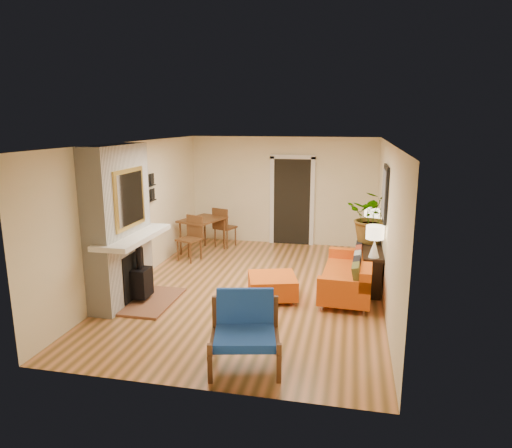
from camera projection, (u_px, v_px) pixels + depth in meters
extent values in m
plane|color=#D48751|center=(254.00, 288.00, 8.26)|extent=(6.50, 6.50, 0.00)
plane|color=white|center=(254.00, 143.00, 7.68)|extent=(6.50, 6.50, 0.00)
plane|color=#FDECC6|center=(282.00, 191.00, 11.07)|extent=(4.50, 0.00, 4.50)
plane|color=#FDECC6|center=(189.00, 280.00, 4.87)|extent=(4.50, 0.00, 4.50)
plane|color=#FDECC6|center=(135.00, 213.00, 8.43)|extent=(0.00, 6.50, 6.50)
plane|color=#FDECC6|center=(387.00, 224.00, 7.51)|extent=(0.00, 6.50, 6.50)
cube|color=black|center=(292.00, 202.00, 11.05)|extent=(0.88, 0.06, 2.10)
cube|color=white|center=(272.00, 201.00, 11.14)|extent=(0.10, 0.08, 2.18)
cube|color=white|center=(312.00, 202.00, 10.94)|extent=(0.10, 0.08, 2.18)
cube|color=white|center=(293.00, 157.00, 10.80)|extent=(1.08, 0.08, 0.10)
cube|color=black|center=(385.00, 193.00, 7.80)|extent=(0.04, 0.85, 0.95)
cube|color=slate|center=(384.00, 193.00, 7.81)|extent=(0.01, 0.70, 0.80)
cube|color=black|center=(145.00, 203.00, 8.73)|extent=(0.06, 0.95, 0.02)
cube|color=black|center=(144.00, 188.00, 8.66)|extent=(0.06, 0.95, 0.02)
cube|color=white|center=(116.00, 191.00, 7.31)|extent=(0.42, 1.50, 1.48)
cube|color=white|center=(121.00, 268.00, 7.59)|extent=(0.42, 1.50, 1.12)
cube|color=white|center=(133.00, 237.00, 7.42)|extent=(0.60, 1.68, 0.08)
cube|color=black|center=(134.00, 276.00, 7.57)|extent=(0.03, 0.72, 0.78)
cube|color=brown|center=(152.00, 301.00, 7.61)|extent=(0.75, 1.30, 0.04)
cube|color=black|center=(140.00, 282.00, 7.57)|extent=(0.30, 0.36, 0.48)
cylinder|color=black|center=(139.00, 257.00, 7.48)|extent=(0.10, 0.10, 0.40)
cube|color=gold|center=(129.00, 198.00, 7.29)|extent=(0.04, 0.95, 0.95)
cube|color=silver|center=(131.00, 198.00, 7.28)|extent=(0.01, 0.82, 0.82)
cylinder|color=silver|center=(322.00, 307.00, 7.31)|extent=(0.04, 0.04, 0.09)
cylinder|color=silver|center=(364.00, 311.00, 7.15)|extent=(0.04, 0.04, 0.09)
cylinder|color=silver|center=(333.00, 273.00, 8.93)|extent=(0.04, 0.04, 0.09)
cylinder|color=silver|center=(367.00, 276.00, 8.77)|extent=(0.04, 0.04, 0.09)
cube|color=orange|center=(347.00, 280.00, 8.00)|extent=(0.93, 1.97, 0.28)
cube|color=orange|center=(367.00, 265.00, 7.85)|extent=(0.28, 1.94, 0.32)
cube|color=orange|center=(344.00, 285.00, 7.11)|extent=(0.84, 0.21, 0.18)
cube|color=orange|center=(351.00, 254.00, 8.78)|extent=(0.84, 0.21, 0.18)
cube|color=brown|center=(357.00, 276.00, 7.18)|extent=(0.20, 0.38, 0.38)
cube|color=black|center=(358.00, 269.00, 7.53)|extent=(0.20, 0.38, 0.38)
cube|color=gray|center=(359.00, 262.00, 7.87)|extent=(0.20, 0.38, 0.38)
cube|color=#9B351C|center=(360.00, 257.00, 8.18)|extent=(0.20, 0.38, 0.38)
cube|color=black|center=(361.00, 252.00, 8.53)|extent=(0.20, 0.38, 0.38)
cylinder|color=silver|center=(255.00, 304.00, 7.46)|extent=(0.05, 0.05, 0.06)
cylinder|color=silver|center=(293.00, 303.00, 7.50)|extent=(0.05, 0.05, 0.06)
cylinder|color=silver|center=(252.00, 290.00, 8.08)|extent=(0.05, 0.05, 0.06)
cylinder|color=silver|center=(288.00, 289.00, 8.12)|extent=(0.05, 0.05, 0.06)
cube|color=orange|center=(272.00, 285.00, 7.74)|extent=(0.97, 0.97, 0.33)
cube|color=brown|center=(212.00, 342.00, 5.56)|extent=(0.23, 0.82, 0.06)
cube|color=brown|center=(210.00, 364.00, 5.22)|extent=(0.07, 0.07, 0.48)
cube|color=brown|center=(215.00, 324.00, 5.90)|extent=(0.07, 0.07, 0.77)
cube|color=brown|center=(277.00, 341.00, 5.56)|extent=(0.23, 0.82, 0.06)
cube|color=brown|center=(279.00, 363.00, 5.23)|extent=(0.07, 0.07, 0.48)
cube|color=brown|center=(276.00, 324.00, 5.91)|extent=(0.07, 0.07, 0.77)
cube|color=#1C50A9|center=(245.00, 336.00, 5.55)|extent=(0.86, 0.82, 0.11)
cube|color=#1C50A9|center=(245.00, 305.00, 5.81)|extent=(0.75, 0.34, 0.45)
cube|color=brown|center=(202.00, 220.00, 10.40)|extent=(1.03, 1.21, 0.04)
cylinder|color=brown|center=(180.00, 239.00, 10.26)|extent=(0.06, 0.06, 0.74)
cylinder|color=brown|center=(201.00, 242.00, 9.97)|extent=(0.06, 0.06, 0.74)
cylinder|color=brown|center=(205.00, 231.00, 11.00)|extent=(0.06, 0.06, 0.74)
cylinder|color=brown|center=(224.00, 234.00, 10.70)|extent=(0.06, 0.06, 0.74)
cube|color=brown|center=(189.00, 239.00, 9.83)|extent=(0.55, 0.55, 0.04)
cube|color=brown|center=(195.00, 226.00, 9.94)|extent=(0.42, 0.18, 0.47)
cylinder|color=brown|center=(178.00, 251.00, 9.82)|extent=(0.04, 0.04, 0.45)
cylinder|color=brown|center=(191.00, 253.00, 9.64)|extent=(0.04, 0.04, 0.45)
cylinder|color=brown|center=(188.00, 247.00, 10.11)|extent=(0.04, 0.04, 0.45)
cylinder|color=brown|center=(201.00, 249.00, 9.94)|extent=(0.04, 0.04, 0.45)
cube|color=brown|center=(225.00, 227.00, 10.94)|extent=(0.55, 0.55, 0.04)
cube|color=brown|center=(220.00, 218.00, 10.71)|extent=(0.42, 0.18, 0.47)
cylinder|color=brown|center=(215.00, 238.00, 10.94)|extent=(0.04, 0.04, 0.45)
cylinder|color=brown|center=(227.00, 240.00, 10.76)|extent=(0.04, 0.04, 0.45)
cylinder|color=brown|center=(224.00, 235.00, 11.23)|extent=(0.04, 0.04, 0.45)
cylinder|color=brown|center=(235.00, 236.00, 11.05)|extent=(0.04, 0.04, 0.45)
cube|color=black|center=(372.00, 247.00, 8.39)|extent=(0.34, 1.85, 0.05)
cube|color=black|center=(373.00, 280.00, 7.66)|extent=(0.30, 0.04, 0.68)
cube|color=black|center=(370.00, 253.00, 9.28)|extent=(0.30, 0.04, 0.68)
cone|color=white|center=(374.00, 249.00, 7.62)|extent=(0.18, 0.18, 0.30)
cylinder|color=white|center=(375.00, 238.00, 7.58)|extent=(0.03, 0.03, 0.06)
cylinder|color=#FFEABF|center=(375.00, 232.00, 7.56)|extent=(0.30, 0.30, 0.22)
cone|color=white|center=(371.00, 228.00, 9.08)|extent=(0.18, 0.18, 0.30)
cylinder|color=white|center=(372.00, 219.00, 9.04)|extent=(0.03, 0.03, 0.06)
cylinder|color=#FFEABF|center=(372.00, 214.00, 9.02)|extent=(0.30, 0.30, 0.22)
imported|color=#1E5919|center=(373.00, 217.00, 8.47)|extent=(1.02, 0.92, 0.99)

